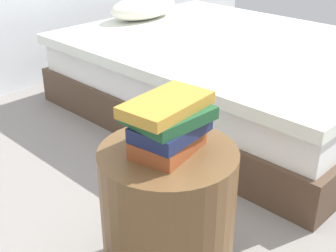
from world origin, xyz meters
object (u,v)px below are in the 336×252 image
object	(u,v)px
book_rust	(169,143)
book_navy	(171,129)
bed	(229,75)
side_table	(168,216)
book_forest	(168,114)
book_ochre	(167,104)

from	to	relation	value
book_rust	book_navy	bearing A→B (deg)	-68.68
bed	side_table	world-z (taller)	bed
book_navy	bed	bearing A→B (deg)	22.36
book_forest	book_ochre	xyz separation A→B (m)	(-0.01, -0.00, 0.04)
book_rust	book_ochre	bearing A→B (deg)	104.98
book_navy	book_forest	bearing A→B (deg)	65.99
bed	book_navy	size ratio (longest dim) A/B	8.99
bed	book_navy	bearing A→B (deg)	-150.29
bed	book_forest	distance (m)	1.55
book_forest	book_ochre	world-z (taller)	book_ochre
book_ochre	book_navy	bearing A→B (deg)	-67.14
book_rust	book_forest	bearing A→B (deg)	49.18
book_rust	bed	bearing A→B (deg)	17.69
side_table	book_navy	bearing A→B (deg)	-41.90
book_navy	book_forest	world-z (taller)	book_forest
bed	book_ochre	distance (m)	1.57
book_navy	book_ochre	distance (m)	0.08
bed	book_navy	distance (m)	1.55
bed	book_rust	bearing A→B (deg)	-150.43
side_table	book_forest	world-z (taller)	book_forest
bed	book_ochre	bearing A→B (deg)	-150.75
book_rust	book_navy	distance (m)	0.05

